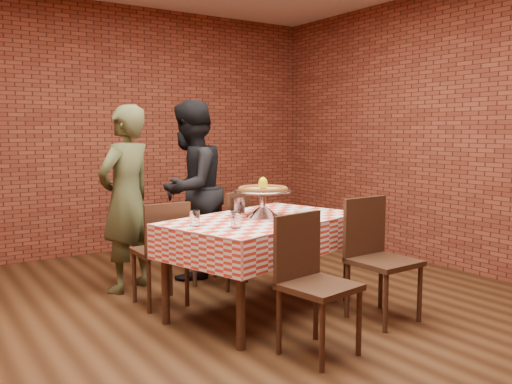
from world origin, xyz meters
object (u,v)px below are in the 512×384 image
table (262,265)px  diner_olive (126,199)px  water_glass_left (236,220)px  pizza_stand (263,204)px  pizza (263,190)px  chair_near_right (384,260)px  chair_far_left (160,253)px  water_glass_right (195,218)px  chair_near_left (319,286)px  diner_black (190,189)px  condiment_caddy (237,205)px  chair_far_right (221,238)px

table → diner_olive: bearing=120.4°
water_glass_left → diner_olive: bearing=100.8°
pizza_stand → water_glass_left: (-0.45, -0.32, -0.05)m
pizza → water_glass_left: 0.57m
chair_near_right → chair_far_left: chair_near_right is taller
water_glass_right → chair_near_left: bearing=-62.7°
table → pizza_stand: (0.04, 0.05, 0.49)m
chair_near_left → pizza_stand: bearing=68.4°
chair_near_right → diner_olive: 2.30m
chair_far_left → diner_black: diner_black is taller
chair_near_left → chair_far_left: bearing=96.9°
chair_far_left → table: bearing=135.1°
chair_near_right → water_glass_left: bearing=157.6°
pizza → water_glass_right: size_ratio=3.49×
table → water_glass_left: water_glass_left is taller
pizza → water_glass_left: (-0.45, -0.32, -0.16)m
pizza → chair_near_left: pizza is taller
condiment_caddy → diner_olive: bearing=131.1°
chair_near_left → chair_near_right: bearing=6.1°
chair_near_left → chair_near_right: (0.83, 0.23, 0.01)m
condiment_caddy → diner_olive: 1.08m
chair_near_right → diner_black: size_ratio=0.53×
diner_olive → pizza_stand: bearing=95.8°
water_glass_right → table: bearing=3.4°
pizza_stand → chair_near_right: size_ratio=0.50×
water_glass_right → diner_olive: size_ratio=0.07×
diner_olive → water_glass_right: bearing=66.2°
pizza_stand → water_glass_right: (-0.65, -0.08, -0.05)m
water_glass_left → chair_far_right: bearing=65.3°
chair_near_right → chair_near_left: bearing=-166.7°
condiment_caddy → chair_near_left: 1.25m
water_glass_right → chair_far_left: (0.01, 0.65, -0.38)m
pizza → condiment_caddy: pizza is taller
pizza_stand → diner_black: bearing=91.5°
diner_olive → chair_far_right: bearing=130.0°
table → pizza_stand: pizza_stand is taller
table → water_glass_right: (-0.61, -0.04, 0.44)m
chair_far_left → diner_black: bearing=-132.7°
water_glass_right → condiment_caddy: size_ratio=0.84×
diner_black → water_glass_right: bearing=28.9°
water_glass_right → chair_near_left: chair_near_left is taller
table → condiment_caddy: size_ratio=11.20×
pizza → condiment_caddy: bearing=109.7°
chair_far_right → table: bearing=54.2°
chair_near_right → chair_far_left: size_ratio=1.07×
water_glass_left → condiment_caddy: condiment_caddy is taller
condiment_caddy → chair_far_right: bearing=79.8°
pizza_stand → diner_olive: (-0.72, 1.11, -0.03)m
table → chair_far_left: chair_far_left is taller
pizza → table: bearing=-129.5°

